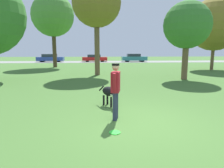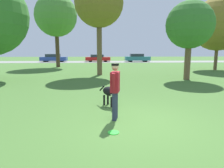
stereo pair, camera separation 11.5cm
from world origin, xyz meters
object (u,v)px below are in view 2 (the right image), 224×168
(frisbee, at_px, (113,132))
(parked_car_red, at_px, (98,58))
(tree_near_right, at_px, (190,25))
(person, at_px, (115,87))
(tree_mid_center, at_px, (99,3))
(parked_car_blue, at_px, (54,58))
(parked_car_teal, at_px, (137,58))
(tree_far_left, at_px, (56,16))
(tree_far_right, at_px, (219,24))
(dog, at_px, (110,92))

(frisbee, relative_size, parked_car_red, 0.06)
(frisbee, distance_m, tree_near_right, 10.84)
(frisbee, relative_size, tree_near_right, 0.05)
(person, xyz_separation_m, parked_car_red, (-1.03, 29.87, -0.30))
(tree_near_right, distance_m, parked_car_red, 23.27)
(tree_near_right, distance_m, tree_mid_center, 6.84)
(parked_car_blue, xyz_separation_m, parked_car_teal, (14.55, -0.51, 0.03))
(tree_far_left, bearing_deg, parked_car_teal, 43.68)
(parked_car_blue, height_order, parked_car_red, parked_car_blue)
(tree_far_right, xyz_separation_m, tree_near_right, (-5.72, -6.45, -0.92))
(tree_mid_center, bearing_deg, person, -87.11)
(parked_car_teal, bearing_deg, tree_far_left, -136.67)
(person, distance_m, tree_near_right, 9.75)
(frisbee, distance_m, parked_car_blue, 32.05)
(dog, relative_size, frisbee, 3.21)
(parked_car_blue, bearing_deg, person, -73.34)
(tree_near_right, relative_size, tree_mid_center, 0.69)
(tree_mid_center, bearing_deg, tree_near_right, -25.68)
(parked_car_red, bearing_deg, frisbee, -89.05)
(tree_near_right, xyz_separation_m, tree_mid_center, (-5.91, 2.84, 1.95))
(person, relative_size, parked_car_blue, 0.35)
(parked_car_blue, height_order, parked_car_teal, parked_car_teal)
(person, bearing_deg, parked_car_red, 14.70)
(frisbee, xyz_separation_m, parked_car_red, (-0.93, 30.83, 0.62))
(dog, relative_size, parked_car_blue, 0.19)
(frisbee, height_order, parked_car_blue, parked_car_blue)
(tree_far_left, distance_m, parked_car_teal, 16.57)
(tree_far_right, distance_m, parked_car_blue, 25.58)
(dog, height_order, tree_mid_center, tree_mid_center)
(frisbee, distance_m, tree_far_left, 21.05)
(tree_far_left, bearing_deg, dog, -72.38)
(person, bearing_deg, tree_near_right, -22.26)
(tree_near_right, bearing_deg, parked_car_blue, 122.33)
(tree_far_left, bearing_deg, tree_near_right, -44.84)
(tree_far_left, height_order, parked_car_blue, tree_far_left)
(parked_car_teal, bearing_deg, tree_near_right, -91.64)
(parked_car_red, height_order, parked_car_teal, parked_car_teal)
(tree_mid_center, height_order, parked_car_red, tree_mid_center)
(tree_far_left, height_order, tree_mid_center, tree_far_left)
(person, relative_size, tree_far_left, 0.19)
(tree_near_right, relative_size, parked_car_teal, 1.18)
(tree_far_left, distance_m, tree_near_right, 15.53)
(frisbee, xyz_separation_m, tree_far_left, (-5.41, 19.48, 5.85))
(frisbee, bearing_deg, dog, 89.21)
(tree_far_left, xyz_separation_m, parked_car_blue, (-3.17, 11.39, -5.20))
(parked_car_teal, bearing_deg, dog, -102.32)
(tree_far_right, distance_m, tree_mid_center, 12.22)
(parked_car_red, bearing_deg, parked_car_teal, -4.71)
(tree_near_right, bearing_deg, tree_far_left, 135.16)
(dog, height_order, parked_car_blue, parked_car_blue)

